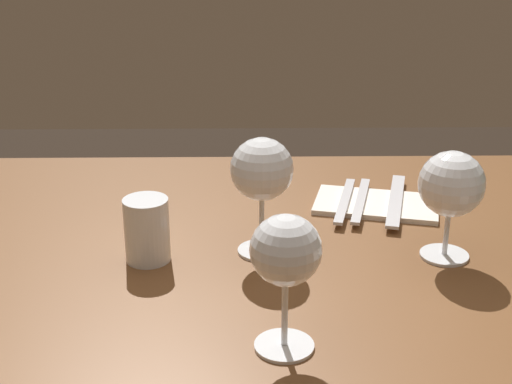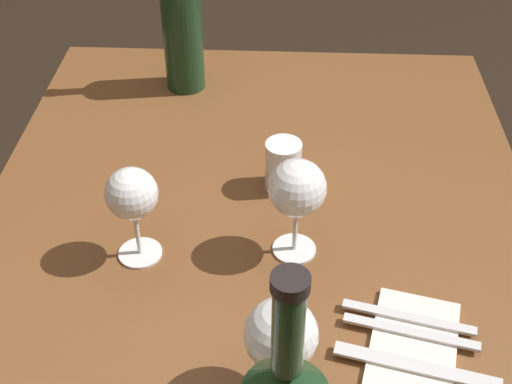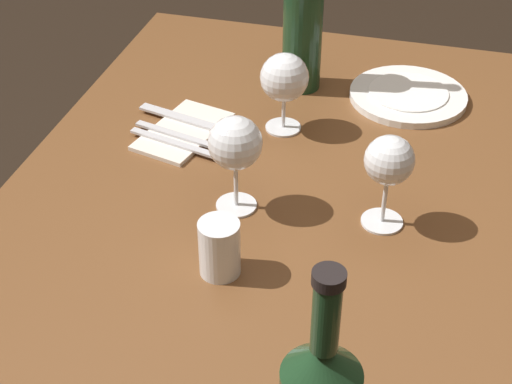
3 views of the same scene
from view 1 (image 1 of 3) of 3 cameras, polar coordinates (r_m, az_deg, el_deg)
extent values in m
cube|color=brown|center=(1.00, 1.63, -6.95)|extent=(1.30, 0.90, 0.04)
cylinder|color=white|center=(1.06, 14.05, -4.66)|extent=(0.07, 0.07, 0.00)
cylinder|color=white|center=(1.04, 14.23, -2.93)|extent=(0.01, 0.01, 0.07)
sphere|color=white|center=(1.02, 14.59, 0.60)|extent=(0.09, 0.09, 0.09)
cylinder|color=maroon|center=(1.02, 14.58, 0.51)|extent=(0.07, 0.07, 0.03)
cylinder|color=white|center=(0.84, 2.45, -11.54)|extent=(0.07, 0.07, 0.00)
cylinder|color=white|center=(0.82, 2.50, -8.99)|extent=(0.01, 0.01, 0.08)
sphere|color=white|center=(0.78, 2.58, -4.41)|extent=(0.08, 0.08, 0.08)
cylinder|color=maroon|center=(0.78, 2.58, -4.45)|extent=(0.06, 0.06, 0.03)
cylinder|color=white|center=(1.04, 0.42, -4.45)|extent=(0.07, 0.07, 0.00)
cylinder|color=white|center=(1.02, 0.43, -2.26)|extent=(0.01, 0.01, 0.08)
sphere|color=white|center=(0.99, 0.44, 1.75)|extent=(0.08, 0.08, 0.08)
cylinder|color=maroon|center=(0.99, 0.44, 1.38)|extent=(0.07, 0.07, 0.02)
cylinder|color=white|center=(1.01, -8.26, -2.86)|extent=(0.06, 0.06, 0.09)
cylinder|color=silver|center=(1.01, -8.22, -3.42)|extent=(0.05, 0.05, 0.06)
cube|color=silver|center=(1.20, 9.10, -0.92)|extent=(0.21, 0.15, 0.01)
cube|color=silver|center=(1.19, 7.93, -0.64)|extent=(0.06, 0.18, 0.00)
cube|color=silver|center=(1.19, 6.73, -0.65)|extent=(0.06, 0.18, 0.00)
cube|color=silver|center=(1.20, 10.53, -0.62)|extent=(0.07, 0.21, 0.00)
camera|label=2|loc=(1.22, 45.34, 28.98)|focal=48.22mm
camera|label=3|loc=(1.17, -63.74, 26.42)|focal=54.86mm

